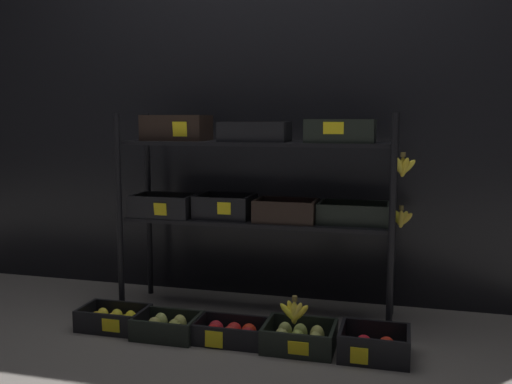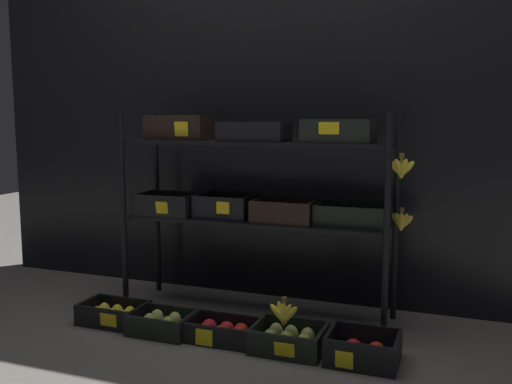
{
  "view_description": "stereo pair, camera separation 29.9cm",
  "coord_description": "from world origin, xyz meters",
  "views": [
    {
      "loc": [
        0.76,
        -2.87,
        1.06
      ],
      "look_at": [
        0.0,
        0.0,
        0.67
      ],
      "focal_mm": 39.52,
      "sensor_mm": 36.0,
      "label": 1
    },
    {
      "loc": [
        1.04,
        -2.78,
        1.06
      ],
      "look_at": [
        0.0,
        0.0,
        0.67
      ],
      "focal_mm": 39.52,
      "sensor_mm": 36.0,
      "label": 2
    }
  ],
  "objects": [
    {
      "name": "crate_ground_lemon",
      "position": [
        -0.64,
        -0.4,
        0.05
      ],
      "size": [
        0.34,
        0.22,
        0.11
      ],
      "color": "black",
      "rests_on": "ground_plane"
    },
    {
      "name": "display_rack",
      "position": [
        0.01,
        -0.0,
        0.72
      ],
      "size": [
        1.55,
        0.39,
        1.09
      ],
      "color": "black",
      "rests_on": "ground_plane"
    },
    {
      "name": "ground_plane",
      "position": [
        0.0,
        0.0,
        0.0
      ],
      "size": [
        10.0,
        10.0,
        0.0
      ],
      "primitive_type": "plane",
      "color": "#605B56"
    },
    {
      "name": "crate_ground_rightmost_apple_red",
      "position": [
        0.66,
        -0.42,
        0.05
      ],
      "size": [
        0.31,
        0.25,
        0.13
      ],
      "color": "black",
      "rests_on": "ground_plane"
    },
    {
      "name": "crate_ground_apple_red",
      "position": [
        -0.01,
        -0.41,
        0.04
      ],
      "size": [
        0.35,
        0.22,
        0.1
      ],
      "color": "black",
      "rests_on": "ground_plane"
    },
    {
      "name": "crate_ground_pear",
      "position": [
        -0.33,
        -0.43,
        0.05
      ],
      "size": [
        0.31,
        0.22,
        0.11
      ],
      "color": "black",
      "rests_on": "ground_plane"
    },
    {
      "name": "banana_bunch_loose",
      "position": [
        0.29,
        -0.42,
        0.17
      ],
      "size": [
        0.15,
        0.05,
        0.14
      ],
      "color": "brown",
      "rests_on": "crate_ground_right_pear"
    },
    {
      "name": "storefront_wall",
      "position": [
        0.0,
        0.38,
        1.12
      ],
      "size": [
        3.82,
        0.12,
        2.24
      ],
      "primitive_type": "cube",
      "color": "black",
      "rests_on": "ground_plane"
    },
    {
      "name": "crate_ground_right_pear",
      "position": [
        0.32,
        -0.41,
        0.05
      ],
      "size": [
        0.33,
        0.27,
        0.12
      ],
      "color": "black",
      "rests_on": "ground_plane"
    }
  ]
}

